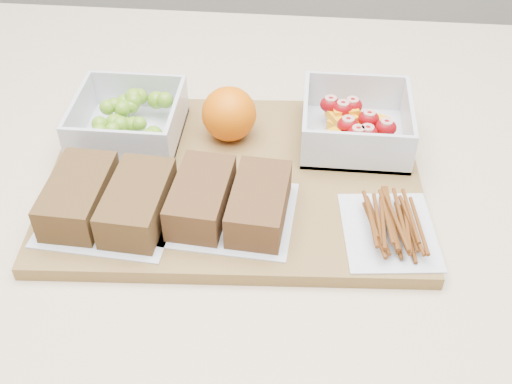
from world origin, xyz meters
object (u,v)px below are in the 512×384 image
Objects in this scene: cutting_board at (235,179)px; pretzel_bag at (391,223)px; fruit_container at (355,125)px; orange at (229,114)px; grape_container at (130,121)px; sandwich_bag_left at (108,200)px; sandwich_bag_center at (230,201)px.

pretzel_bag is at bearing -28.08° from cutting_board.
fruit_container is 1.93× the size of orange.
pretzel_bag is at bearing -24.43° from grape_container.
orange is (0.12, 0.01, 0.01)m from grape_container.
grape_container is 0.27m from fruit_container.
orange is 0.24m from pretzel_bag.
cutting_board is at bearing -78.27° from orange.
grape_container is (-0.13, 0.06, 0.03)m from cutting_board.
fruit_container is 0.15m from orange.
cutting_board is at bearing -24.39° from grape_container.
cutting_board is 3.31× the size of fruit_container.
pretzel_bag is at bearing -38.70° from orange.
sandwich_bag_center is (0.13, 0.01, -0.00)m from sandwich_bag_left.
fruit_container is 0.90× the size of sandwich_bag_center.
grape_container is 1.00× the size of pretzel_bag.
grape_container is 0.12m from orange.
sandwich_bag_center reaches higher than pretzel_bag.
sandwich_bag_center is at bearing -132.41° from fruit_container.
cutting_board is 0.16m from fruit_container.
pretzel_bag is (0.03, -0.16, -0.01)m from fruit_container.
sandwich_bag_left is (-0.12, -0.08, 0.03)m from cutting_board.
pretzel_bag is (0.17, -0.01, -0.01)m from sandwich_bag_center.
fruit_container reaches higher than grape_container.
pretzel_bag reaches higher than cutting_board.
grape_container is 0.88× the size of sandwich_bag_center.
grape_container is at bearing 155.57° from pretzel_bag.
cutting_board is 3.41× the size of pretzel_bag.
cutting_board is 0.19m from pretzel_bag.
orange is 0.47× the size of sandwich_bag_center.
sandwich_bag_left is at bearing -148.97° from fruit_container.
sandwich_bag_left reaches higher than pretzel_bag.
cutting_board is 0.07m from sandwich_bag_center.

